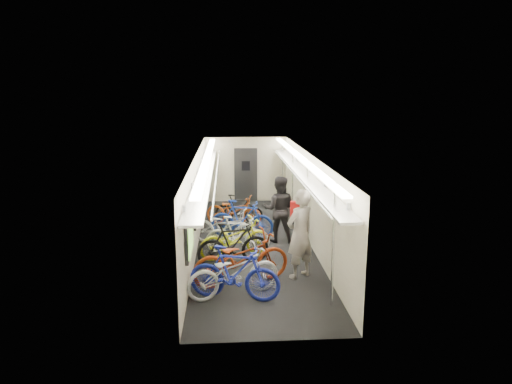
{
  "coord_description": "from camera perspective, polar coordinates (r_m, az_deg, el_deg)",
  "views": [
    {
      "loc": [
        -0.7,
        -11.73,
        3.95
      ],
      "look_at": [
        0.14,
        1.23,
        1.15
      ],
      "focal_mm": 32.0,
      "sensor_mm": 36.0,
      "label": 1
    }
  ],
  "objects": [
    {
      "name": "backpack",
      "position": [
        10.81,
        5.03,
        -2.18
      ],
      "size": [
        0.29,
        0.21,
        0.38
      ],
      "primitive_type": "cube",
      "rotation": [
        0.0,
        0.0,
        -0.32
      ],
      "color": "#A51010",
      "rests_on": "passenger_near"
    },
    {
      "name": "bicycle_3",
      "position": [
        10.74,
        -2.84,
        -6.49
      ],
      "size": [
        1.79,
        0.83,
        1.04
      ],
      "primitive_type": "imported",
      "rotation": [
        0.0,
        0.0,
        1.78
      ],
      "color": "black",
      "rests_on": "ground"
    },
    {
      "name": "bicycle_7",
      "position": [
        12.7,
        -1.77,
        -3.41
      ],
      "size": [
        1.87,
        0.96,
        1.08
      ],
      "primitive_type": "imported",
      "rotation": [
        0.0,
        0.0,
        1.3
      ],
      "color": "navy",
      "rests_on": "ground"
    },
    {
      "name": "bicycle_9",
      "position": [
        14.07,
        -2.18,
        -2.19
      ],
      "size": [
        1.6,
        0.84,
        0.92
      ],
      "primitive_type": "imported",
      "rotation": [
        0.0,
        0.0,
        1.29
      ],
      "color": "black",
      "rests_on": "ground"
    },
    {
      "name": "bicycle_6",
      "position": [
        12.2,
        -3.92,
        -4.35
      ],
      "size": [
        1.96,
        1.3,
        0.97
      ],
      "primitive_type": "imported",
      "rotation": [
        0.0,
        0.0,
        1.18
      ],
      "color": "#A4A2A7",
      "rests_on": "ground"
    },
    {
      "name": "bicycle_4",
      "position": [
        11.25,
        -2.63,
        -5.81
      ],
      "size": [
        1.94,
        1.26,
        0.96
      ],
      "primitive_type": "imported",
      "rotation": [
        0.0,
        0.0,
        1.94
      ],
      "color": "#CDD514",
      "rests_on": "ground"
    },
    {
      "name": "passenger_near",
      "position": [
        9.95,
        5.51,
        -5.24
      ],
      "size": [
        0.86,
        0.8,
        1.97
      ],
      "primitive_type": "imported",
      "rotation": [
        0.0,
        0.0,
        3.76
      ],
      "color": "gray",
      "rests_on": "ground"
    },
    {
      "name": "bicycle_2",
      "position": [
        9.7,
        -1.85,
        -8.31
      ],
      "size": [
        2.25,
        1.38,
        1.12
      ],
      "primitive_type": "imported",
      "rotation": [
        0.0,
        0.0,
        1.9
      ],
      "color": "maroon",
      "rests_on": "ground"
    },
    {
      "name": "bicycle_1",
      "position": [
        8.99,
        -2.74,
        -10.1
      ],
      "size": [
        1.9,
        0.98,
        1.1
      ],
      "primitive_type": "imported",
      "rotation": [
        0.0,
        0.0,
        1.3
      ],
      "color": "#192396",
      "rests_on": "ground"
    },
    {
      "name": "bicycle_5",
      "position": [
        11.52,
        -2.3,
        -5.35
      ],
      "size": [
        1.64,
        0.57,
        0.97
      ],
      "primitive_type": "imported",
      "rotation": [
        0.0,
        0.0,
        1.5
      ],
      "color": "silver",
      "rests_on": "ground"
    },
    {
      "name": "bicycle_8",
      "position": [
        13.93,
        -2.78,
        -2.34
      ],
      "size": [
        1.87,
        1.18,
        0.93
      ],
      "primitive_type": "imported",
      "rotation": [
        0.0,
        0.0,
        1.23
      ],
      "color": "#9C3D11",
      "rests_on": "ground"
    },
    {
      "name": "passenger_mid",
      "position": [
        12.33,
        2.9,
        -2.16
      ],
      "size": [
        0.98,
        0.82,
        1.81
      ],
      "primitive_type": "imported",
      "rotation": [
        0.0,
        0.0,
        2.97
      ],
      "color": "black",
      "rests_on": "ground"
    },
    {
      "name": "train_car_shell",
      "position": [
        12.66,
        -2.12,
        1.72
      ],
      "size": [
        10.0,
        10.0,
        10.0
      ],
      "color": "black",
      "rests_on": "ground"
    },
    {
      "name": "bicycle_0",
      "position": [
        9.16,
        -2.82,
        -9.96
      ],
      "size": [
        2.03,
        1.28,
        1.01
      ],
      "primitive_type": "imported",
      "rotation": [
        0.0,
        0.0,
        1.92
      ],
      "color": "silver",
      "rests_on": "ground"
    }
  ]
}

